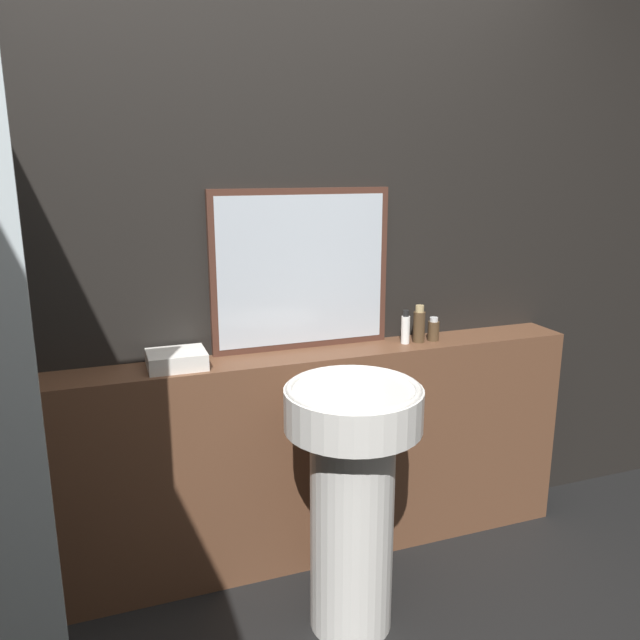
{
  "coord_description": "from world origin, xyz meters",
  "views": [
    {
      "loc": [
        -0.7,
        -1.07,
        1.64
      ],
      "look_at": [
        0.07,
        1.07,
        1.07
      ],
      "focal_mm": 35.0,
      "sensor_mm": 36.0,
      "label": 1
    }
  ],
  "objects_px": {
    "mirror": "(301,270)",
    "towel_stack": "(177,359)",
    "conditioner_bottle": "(419,325)",
    "pedestal_sink": "(352,487)",
    "shampoo_bottle": "(405,328)",
    "lotion_bottle": "(433,330)"
  },
  "relations": [
    {
      "from": "mirror",
      "to": "towel_stack",
      "type": "bearing_deg",
      "value": -170.1
    },
    {
      "from": "conditioner_bottle",
      "to": "pedestal_sink",
      "type": "bearing_deg",
      "value": -137.67
    },
    {
      "from": "mirror",
      "to": "shampoo_bottle",
      "type": "bearing_deg",
      "value": -11.97
    },
    {
      "from": "mirror",
      "to": "towel_stack",
      "type": "height_order",
      "value": "mirror"
    },
    {
      "from": "mirror",
      "to": "conditioner_bottle",
      "type": "bearing_deg",
      "value": -10.45
    },
    {
      "from": "pedestal_sink",
      "to": "mirror",
      "type": "bearing_deg",
      "value": 90.68
    },
    {
      "from": "mirror",
      "to": "lotion_bottle",
      "type": "distance_m",
      "value": 0.63
    },
    {
      "from": "towel_stack",
      "to": "lotion_bottle",
      "type": "relative_size",
      "value": 2.1
    },
    {
      "from": "pedestal_sink",
      "to": "towel_stack",
      "type": "bearing_deg",
      "value": 139.93
    },
    {
      "from": "towel_stack",
      "to": "shampoo_bottle",
      "type": "bearing_deg",
      "value": 0.0
    },
    {
      "from": "pedestal_sink",
      "to": "mirror",
      "type": "distance_m",
      "value": 0.86
    },
    {
      "from": "pedestal_sink",
      "to": "conditioner_bottle",
      "type": "height_order",
      "value": "conditioner_bottle"
    },
    {
      "from": "shampoo_bottle",
      "to": "conditioner_bottle",
      "type": "xyz_separation_m",
      "value": [
        0.06,
        0.0,
        0.01
      ]
    },
    {
      "from": "pedestal_sink",
      "to": "lotion_bottle",
      "type": "relative_size",
      "value": 9.13
    },
    {
      "from": "mirror",
      "to": "conditioner_bottle",
      "type": "xyz_separation_m",
      "value": [
        0.49,
        -0.09,
        -0.25
      ]
    },
    {
      "from": "towel_stack",
      "to": "mirror",
      "type": "bearing_deg",
      "value": 9.9
    },
    {
      "from": "pedestal_sink",
      "to": "shampoo_bottle",
      "type": "bearing_deg",
      "value": 46.37
    },
    {
      "from": "pedestal_sink",
      "to": "towel_stack",
      "type": "xyz_separation_m",
      "value": [
        -0.52,
        0.44,
        0.39
      ]
    },
    {
      "from": "conditioner_bottle",
      "to": "lotion_bottle",
      "type": "bearing_deg",
      "value": 0.0
    },
    {
      "from": "shampoo_bottle",
      "to": "lotion_bottle",
      "type": "relative_size",
      "value": 1.41
    },
    {
      "from": "conditioner_bottle",
      "to": "towel_stack",
      "type": "bearing_deg",
      "value": 180.0
    },
    {
      "from": "shampoo_bottle",
      "to": "lotion_bottle",
      "type": "xyz_separation_m",
      "value": [
        0.13,
        0.0,
        -0.02
      ]
    }
  ]
}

